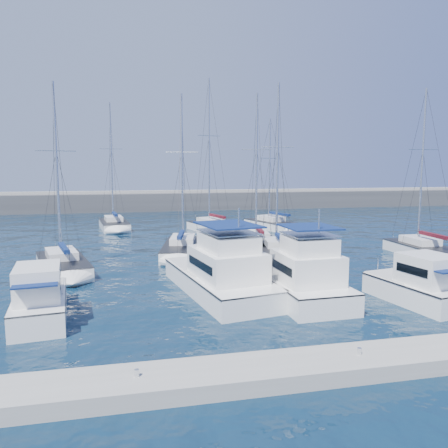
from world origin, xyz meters
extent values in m
plane|color=black|center=(0.00, 0.00, 0.00)|extent=(220.00, 220.00, 0.00)
cube|color=#424244|center=(0.00, 52.00, 1.00)|extent=(160.00, 6.00, 4.00)
cube|color=gray|center=(0.00, 52.00, 3.20)|extent=(160.00, 1.20, 0.50)
cube|color=gray|center=(0.00, -11.00, 0.30)|extent=(40.00, 2.20, 0.60)
cylinder|color=silver|center=(-8.00, -11.00, 0.72)|extent=(0.16, 0.16, 0.25)
cylinder|color=silver|center=(0.00, -11.00, 0.72)|extent=(0.16, 0.16, 0.25)
cube|color=white|center=(-12.51, -2.53, 0.40)|extent=(3.12, 6.55, 1.60)
cube|color=#262628|center=(-12.51, -2.53, 1.15)|extent=(3.17, 6.55, 0.08)
cube|color=white|center=(-12.42, -3.29, 2.00)|extent=(2.35, 3.15, 1.60)
cube|color=black|center=(-12.42, -3.29, 2.08)|extent=(2.32, 2.57, 0.45)
cube|color=#0D1F4F|center=(-12.27, -4.44, 2.30)|extent=(2.11, 2.14, 0.07)
cube|color=white|center=(-2.99, 0.00, 0.40)|extent=(5.51, 10.67, 1.60)
cube|color=#262628|center=(-2.99, 0.00, 1.15)|extent=(5.58, 10.68, 0.08)
cube|color=white|center=(-2.77, -1.22, 2.00)|extent=(3.98, 5.20, 1.60)
cube|color=black|center=(-2.77, -1.22, 2.08)|extent=(3.88, 4.29, 0.45)
cube|color=white|center=(-2.74, -1.42, 3.25)|extent=(3.10, 3.70, 0.90)
cube|color=#0D1F4F|center=(-2.74, -1.42, 4.25)|extent=(3.50, 4.22, 0.08)
cube|color=white|center=(1.27, -2.10, 0.40)|extent=(3.76, 7.90, 1.60)
cube|color=#262628|center=(1.27, -2.10, 1.15)|extent=(3.83, 7.91, 0.08)
cube|color=white|center=(1.30, -3.04, 2.00)|extent=(3.10, 3.71, 1.60)
cube|color=black|center=(1.30, -3.04, 2.08)|extent=(3.13, 2.99, 0.45)
cube|color=white|center=(1.31, -3.24, 3.25)|extent=(2.47, 2.61, 0.90)
cube|color=#0D1F4F|center=(1.31, -3.24, 4.25)|extent=(2.78, 2.98, 0.08)
cube|color=white|center=(7.28, -4.27, 0.40)|extent=(3.67, 6.05, 1.60)
cube|color=#262628|center=(7.28, -4.27, 1.15)|extent=(3.73, 6.06, 0.08)
cube|color=white|center=(7.40, -4.95, 2.00)|extent=(2.75, 2.98, 1.60)
cube|color=black|center=(7.40, -4.95, 2.08)|extent=(2.70, 2.48, 0.45)
cube|color=#0D1F4F|center=(7.58, -5.97, 2.30)|extent=(2.46, 2.08, 0.07)
cube|color=white|center=(-12.83, 7.34, 0.30)|extent=(4.81, 8.14, 1.30)
cube|color=#262628|center=(-12.83, 7.34, 0.93)|extent=(4.87, 8.16, 0.06)
cube|color=white|center=(-12.95, 7.80, 1.25)|extent=(2.72, 3.72, 0.55)
cylinder|color=silver|center=(-13.02, 8.08, 7.39)|extent=(0.18, 0.18, 11.88)
cylinder|color=silver|center=(-12.54, 6.23, 1.80)|extent=(1.07, 3.73, 0.12)
cube|color=#0D1F4F|center=(-12.52, 6.13, 1.95)|extent=(1.19, 3.42, 0.28)
cube|color=white|center=(-3.74, 11.77, 0.30)|extent=(4.57, 8.79, 1.30)
cube|color=#262628|center=(-3.74, 11.77, 0.93)|extent=(4.63, 8.80, 0.06)
cube|color=white|center=(-3.64, 12.29, 1.25)|extent=(2.62, 3.97, 0.55)
cylinder|color=silver|center=(-3.58, 12.59, 7.49)|extent=(0.18, 0.18, 12.07)
cylinder|color=silver|center=(-3.98, 10.54, 1.80)|extent=(0.93, 4.12, 0.12)
cube|color=#0D1F4F|center=(-4.00, 10.44, 1.95)|extent=(1.07, 3.76, 0.28)
cube|color=white|center=(3.69, 8.54, 0.30)|extent=(4.15, 7.63, 1.30)
cube|color=#262628|center=(3.69, 8.54, 0.93)|extent=(4.20, 7.65, 0.06)
cube|color=white|center=(3.77, 8.98, 1.25)|extent=(2.42, 3.45, 0.55)
cylinder|color=silver|center=(3.82, 9.25, 7.79)|extent=(0.18, 0.18, 12.68)
cylinder|color=silver|center=(3.49, 7.47, 1.80)|extent=(0.77, 3.58, 0.12)
cube|color=#0D1F4F|center=(3.48, 7.37, 1.95)|extent=(0.93, 3.26, 0.28)
cube|color=white|center=(3.39, 13.38, 0.30)|extent=(4.72, 10.04, 1.30)
cube|color=#262628|center=(3.39, 13.38, 0.93)|extent=(4.78, 10.05, 0.06)
cube|color=white|center=(3.49, 13.97, 1.25)|extent=(2.72, 4.51, 0.55)
cylinder|color=silver|center=(3.56, 14.33, 7.79)|extent=(0.18, 0.18, 12.68)
cylinder|color=silver|center=(3.14, 11.95, 1.80)|extent=(0.95, 4.77, 0.12)
cube|color=#480E17|center=(3.12, 11.85, 1.95)|extent=(1.10, 4.34, 0.28)
cube|color=white|center=(16.00, 6.90, 0.30)|extent=(3.10, 7.33, 1.30)
cube|color=#262628|center=(16.00, 6.90, 0.93)|extent=(3.16, 7.33, 0.06)
cube|color=white|center=(16.01, 7.35, 1.25)|extent=(1.99, 3.22, 0.55)
cylinder|color=silver|center=(16.01, 7.63, 7.66)|extent=(0.18, 0.18, 12.42)
cylinder|color=silver|center=(15.99, 5.80, 1.80)|extent=(0.17, 3.65, 0.12)
cube|color=#480E17|center=(15.99, 5.70, 1.95)|extent=(0.39, 3.28, 0.28)
cube|color=white|center=(-9.92, 29.13, 0.30)|extent=(3.99, 7.86, 1.30)
cube|color=#262628|center=(-9.92, 29.13, 0.93)|extent=(4.05, 7.87, 0.06)
cube|color=white|center=(-9.98, 29.60, 1.25)|extent=(2.38, 3.53, 0.55)
cylinder|color=silver|center=(-10.02, 29.88, 8.27)|extent=(0.18, 0.18, 13.64)
cylinder|color=silver|center=(-9.76, 28.01, 1.80)|extent=(0.63, 3.75, 0.12)
cube|color=#0D1F4F|center=(-9.75, 27.91, 1.95)|extent=(0.80, 3.40, 0.28)
cube|color=white|center=(1.29, 24.39, 0.30)|extent=(5.12, 8.36, 1.30)
cube|color=#262628|center=(1.29, 24.39, 0.93)|extent=(5.18, 8.38, 0.06)
cube|color=white|center=(1.15, 24.86, 1.25)|extent=(2.87, 3.84, 0.55)
cylinder|color=silver|center=(1.07, 25.14, 9.43)|extent=(0.18, 0.18, 15.95)
cylinder|color=silver|center=(1.61, 23.26, 1.80)|extent=(1.18, 3.79, 0.12)
cube|color=#480E17|center=(1.63, 23.16, 1.95)|extent=(1.30, 3.48, 0.28)
cube|color=white|center=(8.90, 25.14, 0.30)|extent=(5.39, 8.63, 1.30)
cube|color=#262628|center=(8.90, 25.14, 0.93)|extent=(5.45, 8.65, 0.06)
cube|color=white|center=(8.74, 25.62, 1.25)|extent=(2.96, 3.98, 0.55)
cylinder|color=silver|center=(8.65, 25.91, 7.34)|extent=(0.18, 0.18, 11.77)
cylinder|color=silver|center=(9.28, 23.99, 1.80)|extent=(1.39, 3.88, 0.12)
cube|color=#0D1F4F|center=(9.31, 23.89, 1.95)|extent=(1.48, 3.57, 0.28)
camera|label=1|loc=(-8.10, -24.82, 7.39)|focal=35.00mm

